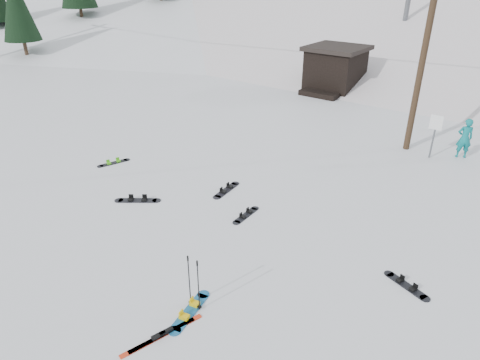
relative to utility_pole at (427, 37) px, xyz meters
The scene contains 15 objects.
ground 14.90m from the utility_pole, 98.13° to the right, with size 200.00×200.00×0.00m, color white.
ridge_left 53.35m from the utility_pole, 138.18° to the left, with size 34.00×85.00×38.00m, color white.
treeline_left 44.65m from the utility_pole, 144.16° to the left, with size 20.00×64.00×10.00m, color black, non-canonical shape.
utility_pole is the anchor object (origin of this frame).
trail_sign 3.60m from the utility_pole, 21.04° to the right, with size 0.50×0.09×1.85m.
lift_hut 10.40m from the utility_pole, 135.24° to the left, with size 3.40×4.10×2.75m.
hero_snowboard 13.83m from the utility_pole, 92.97° to the right, with size 0.57×1.55×0.11m.
hero_skis 14.66m from the utility_pole, 92.71° to the right, with size 0.64×1.92×0.10m.
ski_poles 13.41m from the utility_pole, 93.14° to the right, with size 0.39×0.10×1.40m.
board_scatter_a 12.64m from the utility_pole, 119.11° to the right, with size 1.32×1.07×0.11m.
board_scatter_b 9.88m from the utility_pole, 115.76° to the right, with size 0.42×1.50×0.11m.
board_scatter_c 13.37m from the utility_pole, 135.30° to the right, with size 0.59×1.32×0.10m.
board_scatter_d 10.60m from the utility_pole, 71.54° to the right, with size 1.28×0.63×0.09m.
board_scatter_f 10.18m from the utility_pole, 104.10° to the right, with size 0.30×1.32×0.09m.
skier_teal 4.40m from the utility_pole, 12.11° to the left, with size 0.61×0.40×1.68m, color #0B7074.
Camera 1 is at (6.81, -4.22, 7.22)m, focal length 32.00 mm.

